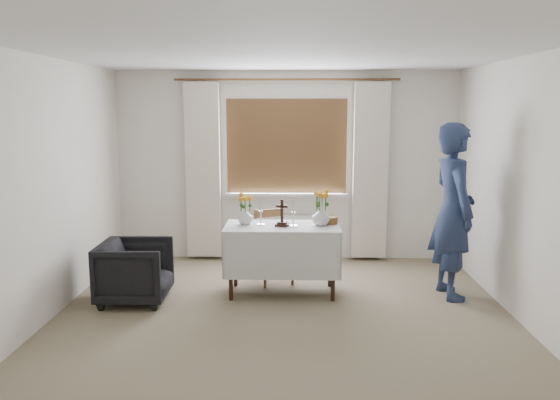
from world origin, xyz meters
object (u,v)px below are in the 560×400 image
at_px(flower_vase_left, 245,216).
at_px(armchair, 135,271).
at_px(person, 453,211).
at_px(altar_table, 282,260).
at_px(wooden_chair, 274,247).
at_px(wooden_cross, 282,213).
at_px(flower_vase_right, 321,216).

bearing_deg(flower_vase_left, armchair, -163.09).
distance_m(person, flower_vase_left, 2.22).
bearing_deg(altar_table, person, -1.03).
height_order(wooden_chair, flower_vase_left, flower_vase_left).
distance_m(altar_table, wooden_cross, 0.53).
bearing_deg(wooden_chair, wooden_cross, -98.68).
height_order(wooden_chair, person, person).
bearing_deg(flower_vase_right, wooden_chair, 144.63).
bearing_deg(person, flower_vase_right, 81.22).
relative_size(armchair, wooden_cross, 2.45).
bearing_deg(altar_table, armchair, -169.17).
relative_size(wooden_cross, flower_vase_left, 1.64).
relative_size(wooden_cross, flower_vase_right, 1.45).
relative_size(armchair, flower_vase_right, 3.55).
height_order(armchair, person, person).
height_order(person, flower_vase_left, person).
distance_m(wooden_cross, flower_vase_left, 0.42).
xyz_separation_m(altar_table, flower_vase_right, (0.42, 0.02, 0.48)).
bearing_deg(armchair, flower_vase_left, -74.28).
relative_size(wooden_chair, person, 0.45).
relative_size(wooden_chair, armchair, 1.19).
bearing_deg(wooden_cross, altar_table, 102.30).
distance_m(wooden_chair, person, 2.03).
bearing_deg(wooden_cross, person, 15.56).
bearing_deg(armchair, flower_vase_right, -82.14).
height_order(altar_table, person, person).
bearing_deg(armchair, wooden_cross, -81.74).
height_order(wooden_chair, flower_vase_right, flower_vase_right).
xyz_separation_m(altar_table, wooden_chair, (-0.11, 0.39, 0.04)).
bearing_deg(flower_vase_right, flower_vase_left, 177.69).
bearing_deg(altar_table, flower_vase_left, 172.91).
distance_m(wooden_cross, flower_vase_right, 0.42).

